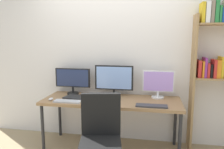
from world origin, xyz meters
name	(u,v)px	position (x,y,z in m)	size (l,w,h in m)	color
wall_back	(116,57)	(0.00, 1.02, 1.30)	(4.33, 0.10, 2.60)	silver
desk	(111,103)	(0.00, 0.60, 0.69)	(1.93, 0.68, 0.74)	#936D47
bookshelf	(220,58)	(1.45, 0.83, 1.33)	(0.83, 0.28, 2.09)	#9E7A4C
office_chair	(101,148)	(0.02, -0.17, 0.40)	(0.52, 0.52, 0.99)	#2D2D33
monitor_left	(73,80)	(-0.65, 0.81, 0.97)	(0.55, 0.18, 0.40)	black
monitor_center	(114,79)	(0.00, 0.81, 0.99)	(0.57, 0.18, 0.46)	black
monitor_right	(158,83)	(0.65, 0.81, 0.95)	(0.45, 0.18, 0.40)	silver
keyboard_left	(68,101)	(-0.56, 0.37, 0.75)	(0.38, 0.13, 0.02)	silver
keyboard_right	(152,106)	(0.56, 0.37, 0.75)	(0.40, 0.13, 0.02)	#38383D
computer_mouse	(51,99)	(-0.83, 0.42, 0.76)	(0.06, 0.10, 0.03)	silver
laptop_closed	(76,97)	(-0.52, 0.58, 0.75)	(0.32, 0.22, 0.02)	#2D2D2D
coffee_mug	(114,99)	(0.06, 0.49, 0.79)	(0.11, 0.08, 0.09)	white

